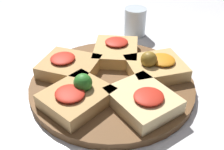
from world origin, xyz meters
The scene contains 8 objects.
ground_plane centered at (0.00, 0.00, 0.00)m, with size 3.00×3.00×0.00m, color white.
serving_board centered at (0.00, 0.00, 0.01)m, with size 0.39×0.39×0.02m, color brown.
focaccia_slice_0 centered at (-0.10, 0.06, 0.04)m, with size 0.17×0.17×0.04m.
focaccia_slice_1 centered at (-0.08, -0.07, 0.04)m, with size 0.17×0.17×0.06m.
focaccia_slice_2 centered at (0.04, -0.11, 0.04)m, with size 0.15×0.16×0.04m.
focaccia_slice_3 centered at (0.11, 0.01, 0.04)m, with size 0.14×0.12×0.04m.
focaccia_slice_4 centered at (0.03, 0.10, 0.04)m, with size 0.15×0.16×0.06m.
water_glass centered at (0.05, -0.29, 0.05)m, with size 0.07×0.07×0.09m, color silver.
Camera 1 is at (-0.21, 0.46, 0.39)m, focal length 42.00 mm.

